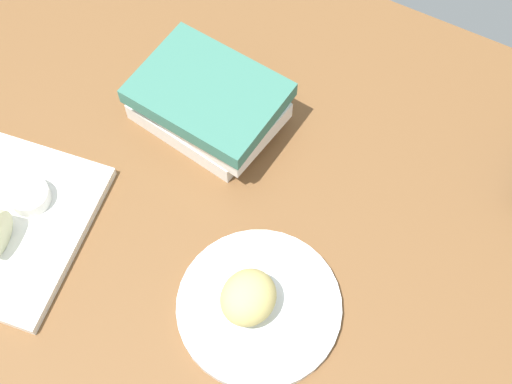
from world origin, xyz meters
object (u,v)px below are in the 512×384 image
object	(u,v)px
round_plate	(259,307)
sauce_cup	(30,196)
book_stack	(209,103)
scone_pastry	(248,297)

from	to	relation	value
round_plate	sauce_cup	distance (cm)	35.50
book_stack	round_plate	bearing A→B (deg)	131.92
round_plate	book_stack	xyz separation A→B (cm)	(20.42, -22.75, 3.86)
sauce_cup	book_stack	distance (cm)	28.60
round_plate	book_stack	distance (cm)	30.81
round_plate	sauce_cup	bearing A→B (deg)	2.51
round_plate	book_stack	world-z (taller)	book_stack
scone_pastry	round_plate	bearing A→B (deg)	-152.48
scone_pastry	book_stack	bearing A→B (deg)	-50.60
sauce_cup	book_stack	world-z (taller)	book_stack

